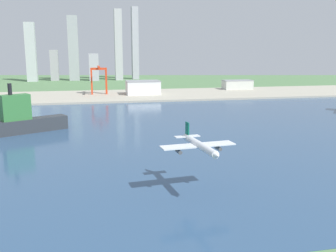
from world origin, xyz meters
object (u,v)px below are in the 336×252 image
Objects in this scene: port_crane_red at (99,74)px; airplane_landing at (199,145)px; warehouse_main at (143,87)px; warehouse_annex at (237,85)px; container_barge at (25,119)px.

airplane_landing is at bearing -85.29° from port_crane_red.
warehouse_main is 1.01× the size of warehouse_annex.
warehouse_annex is at bearing 43.13° from container_barge.
container_barge is at bearing -136.87° from warehouse_annex.
port_crane_red is at bearing 74.94° from container_barge.
container_barge is at bearing 122.76° from airplane_landing.
warehouse_main is at bearing 85.60° from airplane_landing.
container_barge is 257.64m from warehouse_main.
warehouse_annex is (283.19, 265.31, -1.16)m from container_barge.
airplane_landing is 0.79× the size of warehouse_main.
port_crane_red is 64.64m from warehouse_main.
warehouse_main is 163.60m from warehouse_annex.
warehouse_main reaches higher than warehouse_annex.
warehouse_annex is at bearing 14.07° from warehouse_main.
container_barge is 246.80m from port_crane_red.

